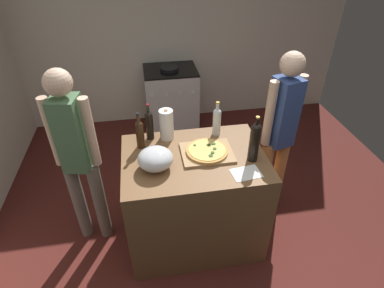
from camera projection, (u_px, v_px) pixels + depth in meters
The scene contains 15 objects.
ground_plane at pixel (193, 176), 3.62m from camera, with size 4.68×3.46×0.02m, color #511E19.
kitchen_wall_rear at pixel (174, 27), 4.06m from camera, with size 4.68×0.10×2.60m, color silver.
counter at pixel (194, 199), 2.68m from camera, with size 1.12×0.80×0.91m, color brown.
cutting_board at pixel (207, 153), 2.44m from camera, with size 0.40×0.32×0.02m, color tan.
pizza at pixel (207, 151), 2.43m from camera, with size 0.33×0.33×0.03m.
mixing_bowl at pixel (155, 159), 2.26m from camera, with size 0.26×0.26×0.16m.
paper_towel_roll at pixel (166, 125), 2.55m from camera, with size 0.12×0.12×0.26m.
wine_bottle_clear at pixel (149, 124), 2.54m from camera, with size 0.06×0.06×0.32m.
wine_bottle_amber at pixel (140, 133), 2.45m from camera, with size 0.07×0.07×0.31m.
wine_bottle_dark at pixel (255, 141), 2.28m from camera, with size 0.08×0.08×0.38m.
wine_bottle_green at pixel (217, 120), 2.60m from camera, with size 0.07×0.07×0.31m.
recipe_sheet at pixel (246, 173), 2.25m from camera, with size 0.21×0.15×0.00m, color white.
stove at pixel (171, 100), 4.21m from camera, with size 0.68×0.58×0.92m.
person_in_stripes at pixel (77, 154), 2.42m from camera, with size 0.35×0.23×1.62m.
person_in_red at pixel (280, 131), 2.69m from camera, with size 0.35×0.24×1.63m.
Camera 1 is at (-0.48, -1.27, 2.39)m, focal length 29.12 mm.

